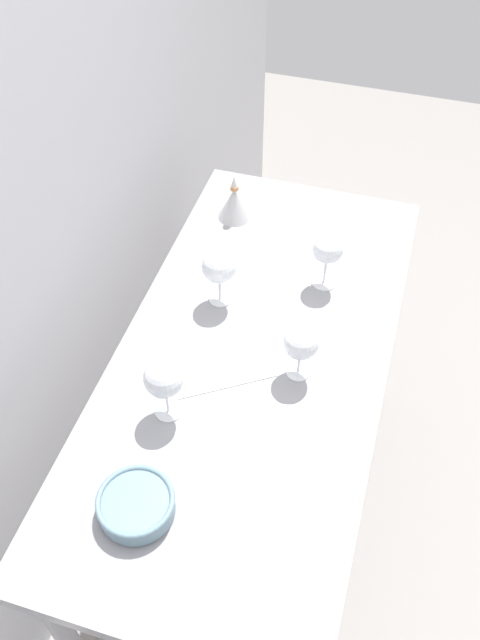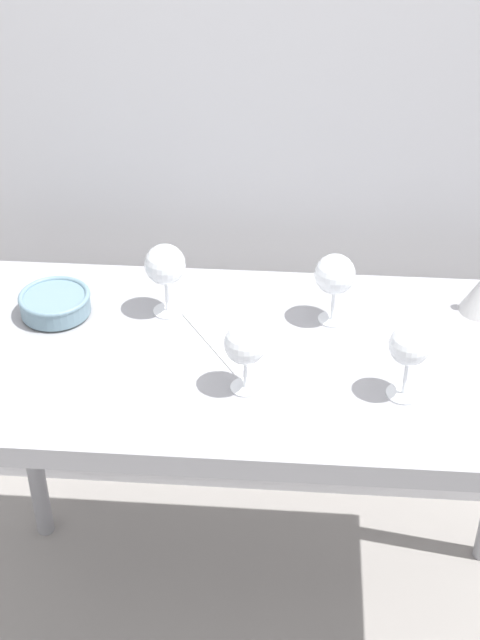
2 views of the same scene
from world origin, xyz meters
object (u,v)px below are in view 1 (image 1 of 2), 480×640
object	(u,v)px
tasting_sheet_upper	(220,363)
decanter_funnel	(234,203)
wine_glass_far_right	(219,267)
tasting_bowl	(136,505)
wine_glass_far_left	(164,379)
wine_glass_near_right	(328,250)
wine_glass_near_center	(301,343)

from	to	relation	value
tasting_sheet_upper	decanter_funnel	size ratio (longest dim) A/B	1.70
wine_glass_far_right	tasting_bowl	bearing A→B (deg)	-178.01
wine_glass_far_left	decanter_funnel	size ratio (longest dim) A/B	1.18
wine_glass_near_right	decanter_funnel	bearing A→B (deg)	57.80
tasting_bowl	wine_glass_far_left	bearing A→B (deg)	6.20
wine_glass_far_right	wine_glass_near_right	bearing A→B (deg)	-60.68
tasting_bowl	decanter_funnel	bearing A→B (deg)	5.07
wine_glass_far_left	tasting_sheet_upper	bearing A→B (deg)	-23.06
tasting_sheet_upper	tasting_bowl	xyz separation A→B (m)	(-0.41, 0.04, 0.03)
wine_glass_near_right	decanter_funnel	xyz separation A→B (m)	(0.20, 0.31, -0.07)
tasting_sheet_upper	wine_glass_far_right	bearing A→B (deg)	-15.65
decanter_funnel	tasting_sheet_upper	bearing A→B (deg)	-166.74
tasting_bowl	decanter_funnel	distance (m)	0.96
wine_glass_near_right	wine_glass_near_center	world-z (taller)	wine_glass_near_right
wine_glass_far_left	tasting_bowl	world-z (taller)	wine_glass_far_left
wine_glass_near_right	wine_glass_far_left	bearing A→B (deg)	153.50
wine_glass_near_right	tasting_sheet_upper	bearing A→B (deg)	151.93
tasting_sheet_upper	tasting_bowl	size ratio (longest dim) A/B	1.53
wine_glass_near_center	tasting_bowl	xyz separation A→B (m)	(-0.44, 0.23, -0.08)
wine_glass_far_left	wine_glass_far_right	bearing A→B (deg)	-0.85
wine_glass_near_center	wine_glass_far_left	xyz separation A→B (m)	(-0.19, 0.26, 0.01)
wine_glass_near_center	wine_glass_far_right	distance (m)	0.31
tasting_bowl	wine_glass_far_right	bearing A→B (deg)	1.99
wine_glass_near_center	wine_glass_far_left	world-z (taller)	wine_glass_far_left
wine_glass_far_left	wine_glass_far_right	xyz separation A→B (m)	(0.37, -0.01, -0.00)
wine_glass_near_right	tasting_bowl	xyz separation A→B (m)	(-0.76, 0.23, -0.09)
wine_glass_near_center	decanter_funnel	bearing A→B (deg)	31.64
wine_glass_far_right	tasting_sheet_upper	size ratio (longest dim) A/B	0.68
decanter_funnel	wine_glass_far_right	bearing A→B (deg)	-169.36
wine_glass_near_center	tasting_sheet_upper	distance (m)	0.22
wine_glass_near_right	wine_glass_near_center	distance (m)	0.32
wine_glass_far_left	decanter_funnel	xyz separation A→B (m)	(0.70, 0.06, -0.07)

